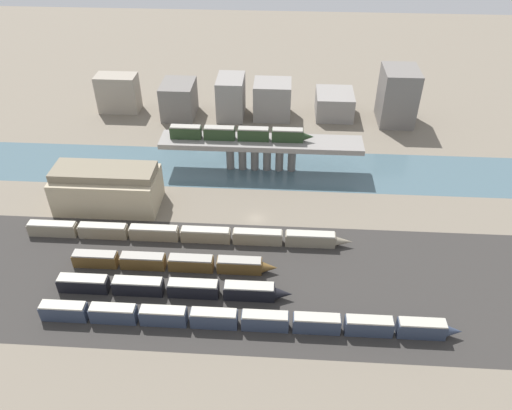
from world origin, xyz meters
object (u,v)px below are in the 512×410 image
at_px(train_yard_near, 244,320).
at_px(warehouse_building, 107,188).
at_px(train_yard_mid, 172,288).
at_px(train_yard_outer, 185,234).
at_px(train_yard_far, 172,262).
at_px(train_on_bridge, 240,134).

distance_m(train_yard_near, warehouse_building, 58.58).
relative_size(train_yard_mid, train_yard_outer, 0.64).
bearing_deg(train_yard_outer, train_yard_mid, -89.01).
relative_size(train_yard_mid, train_yard_far, 1.08).
height_order(train_yard_mid, train_yard_far, train_yard_mid).
xyz_separation_m(train_yard_far, train_yard_outer, (1.21, 10.64, 0.03)).
bearing_deg(train_yard_outer, train_yard_far, -96.47).
bearing_deg(train_on_bridge, train_yard_outer, -107.60).
bearing_deg(train_yard_near, train_yard_far, 138.25).
distance_m(train_yard_mid, train_yard_far, 8.45).
distance_m(train_on_bridge, train_yard_mid, 56.24).
bearing_deg(train_on_bridge, train_yard_far, -105.11).
bearing_deg(train_on_bridge, train_yard_near, -84.19).
xyz_separation_m(train_yard_near, train_yard_mid, (-17.23, 8.44, -0.16)).
bearing_deg(train_yard_far, train_yard_near, -41.75).
bearing_deg(train_yard_near, train_yard_outer, 122.67).
bearing_deg(train_yard_mid, train_yard_near, -26.09).
distance_m(train_on_bridge, warehouse_building, 41.65).
bearing_deg(train_yard_outer, train_on_bridge, 72.40).
distance_m(train_on_bridge, train_yard_outer, 38.42).
relative_size(train_yard_near, train_yard_mid, 1.67).
bearing_deg(train_yard_outer, train_yard_near, -57.33).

